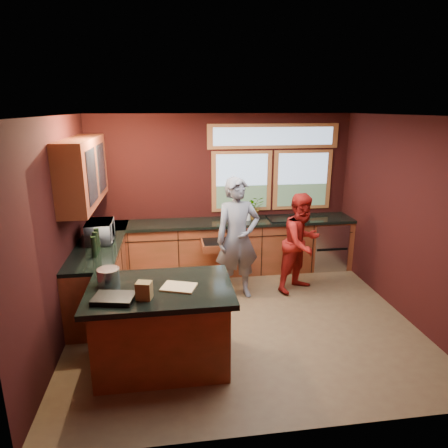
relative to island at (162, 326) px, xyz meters
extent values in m
plane|color=brown|center=(1.05, 0.83, -0.48)|extent=(4.50, 4.50, 0.00)
cube|color=black|center=(1.05, 2.83, 0.87)|extent=(4.50, 0.02, 2.70)
cube|color=black|center=(1.05, -1.17, 0.87)|extent=(4.50, 0.02, 2.70)
cube|color=black|center=(-1.20, 0.83, 0.87)|extent=(0.02, 4.00, 2.70)
cube|color=black|center=(3.30, 0.83, 0.87)|extent=(0.02, 4.00, 2.70)
cube|color=silver|center=(1.05, 0.83, 2.22)|extent=(4.50, 4.00, 0.02)
cube|color=#758AA2|center=(1.40, 2.82, 1.07)|extent=(1.06, 0.02, 1.06)
cube|color=#758AA2|center=(2.50, 2.82, 1.07)|extent=(1.06, 0.02, 1.06)
cube|color=#A86130|center=(1.95, 2.82, 1.84)|extent=(2.30, 0.02, 0.42)
cube|color=#5E3016|center=(-1.02, 1.68, 1.47)|extent=(0.36, 1.80, 0.90)
cube|color=#5E3016|center=(1.05, 2.53, -0.04)|extent=(4.50, 0.60, 0.88)
cube|color=black|center=(1.05, 2.52, 0.43)|extent=(4.50, 0.64, 0.05)
cube|color=#B7B7BC|center=(2.90, 2.51, -0.05)|extent=(0.60, 0.58, 0.85)
cube|color=black|center=(2.15, 2.49, 0.43)|extent=(0.66, 0.46, 0.05)
cube|color=#5E3016|center=(-0.90, 1.68, -0.04)|extent=(0.60, 2.30, 0.88)
cube|color=black|center=(-0.89, 1.68, 0.43)|extent=(0.64, 2.30, 0.05)
cube|color=#5E3016|center=(0.00, 0.00, -0.04)|extent=(1.40, 0.90, 0.88)
cube|color=black|center=(0.00, 0.00, 0.44)|extent=(1.55, 1.05, 0.06)
imported|color=slate|center=(1.11, 1.56, 0.44)|extent=(0.73, 0.53, 1.84)
imported|color=maroon|center=(2.14, 1.65, 0.30)|extent=(0.96, 0.90, 1.56)
imported|color=#999999|center=(-0.87, 1.69, 0.60)|extent=(0.39, 0.56, 0.30)
imported|color=#999999|center=(1.57, 2.58, 0.65)|extent=(0.36, 0.32, 0.40)
cylinder|color=white|center=(1.45, 2.53, 0.59)|extent=(0.12, 0.12, 0.28)
cube|color=tan|center=(0.20, -0.05, 0.48)|extent=(0.41, 0.35, 0.02)
cylinder|color=#BCBCC2|center=(-0.55, 0.15, 0.56)|extent=(0.24, 0.24, 0.18)
cube|color=brown|center=(-0.15, -0.25, 0.56)|extent=(0.18, 0.15, 0.18)
cube|color=black|center=(-0.45, -0.25, 0.49)|extent=(0.45, 0.35, 0.05)
camera|label=1|loc=(0.13, -3.96, 2.31)|focal=32.00mm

